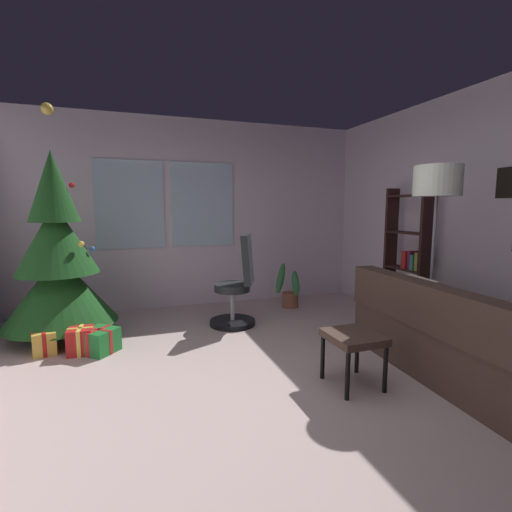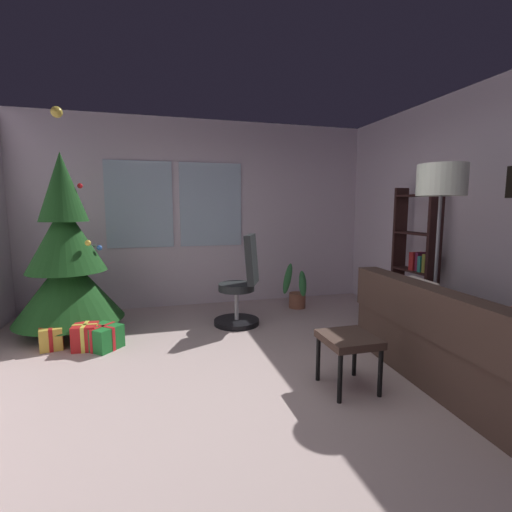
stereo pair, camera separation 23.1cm
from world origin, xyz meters
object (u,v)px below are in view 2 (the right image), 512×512
at_px(couch, 496,355).
at_px(office_chair, 242,290).
at_px(holiday_tree, 67,261).
at_px(floor_lamp, 441,191).
at_px(bookshelf, 415,267).
at_px(gift_box_gold, 51,338).
at_px(potted_plant, 297,292).
at_px(gift_box_red, 85,337).
at_px(gift_box_green, 103,337).
at_px(footstool, 349,343).

bearing_deg(couch, office_chair, 125.44).
relative_size(holiday_tree, floor_lamp, 1.38).
xyz_separation_m(couch, bookshelf, (0.44, 1.50, 0.45)).
bearing_deg(gift_box_gold, bookshelf, -5.81).
xyz_separation_m(gift_box_gold, floor_lamp, (3.55, -1.28, 1.47)).
distance_m(bookshelf, potted_plant, 1.64).
height_order(couch, gift_box_gold, couch).
height_order(gift_box_red, gift_box_green, gift_box_red).
bearing_deg(office_chair, potted_plant, 28.80).
relative_size(couch, holiday_tree, 0.87).
xyz_separation_m(gift_box_green, office_chair, (1.55, 0.38, 0.32)).
height_order(footstool, gift_box_green, footstool).
height_order(gift_box_green, bookshelf, bookshelf).
xyz_separation_m(couch, footstool, (-1.09, 0.35, 0.08)).
distance_m(holiday_tree, floor_lamp, 3.96).
bearing_deg(gift_box_red, gift_box_gold, 162.06).
xyz_separation_m(footstool, gift_box_red, (-2.17, 1.45, -0.24)).
relative_size(couch, potted_plant, 3.28).
relative_size(couch, gift_box_green, 5.20).
xyz_separation_m(gift_box_green, gift_box_gold, (-0.51, 0.14, -0.00)).
distance_m(footstool, gift_box_green, 2.46).
bearing_deg(gift_box_gold, office_chair, 6.65).
bearing_deg(gift_box_gold, potted_plant, 14.14).
bearing_deg(couch, bookshelf, 73.71).
relative_size(gift_box_red, bookshelf, 0.16).
bearing_deg(potted_plant, gift_box_gold, -165.86).
distance_m(gift_box_red, floor_lamp, 3.72).
distance_m(couch, potted_plant, 2.74).
distance_m(couch, footstool, 1.15).
height_order(couch, office_chair, office_chair).
height_order(gift_box_green, office_chair, office_chair).
bearing_deg(footstool, couch, -17.79).
xyz_separation_m(couch, gift_box_red, (-3.26, 1.80, -0.17)).
distance_m(footstool, holiday_tree, 3.20).
relative_size(holiday_tree, bookshelf, 1.50).
distance_m(gift_box_gold, potted_plant, 3.10).
height_order(gift_box_red, floor_lamp, floor_lamp).
height_order(office_chair, potted_plant, office_chair).
xyz_separation_m(footstool, gift_box_green, (-1.99, 1.42, -0.25)).
height_order(gift_box_green, floor_lamp, floor_lamp).
relative_size(couch, footstool, 5.00).
distance_m(gift_box_red, potted_plant, 2.80).
height_order(couch, floor_lamp, floor_lamp).
xyz_separation_m(floor_lamp, potted_plant, (-0.55, 2.03, -1.35)).
xyz_separation_m(gift_box_red, office_chair, (1.72, 0.35, 0.31)).
distance_m(office_chair, floor_lamp, 2.42).
bearing_deg(gift_box_red, potted_plant, 18.03).
distance_m(holiday_tree, gift_box_red, 0.96).
distance_m(office_chair, potted_plant, 1.09).
height_order(office_chair, floor_lamp, floor_lamp).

